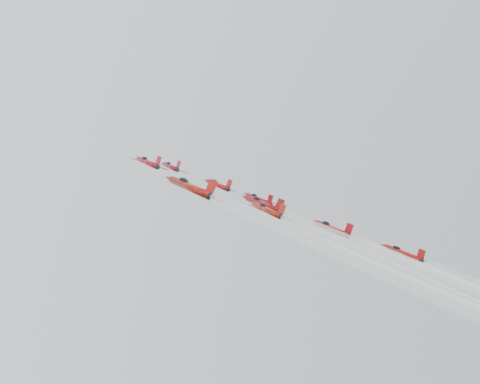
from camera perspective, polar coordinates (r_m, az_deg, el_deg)
jet_lead at (r=153.19m, az=-6.64°, el=2.44°), size 9.88×12.54×8.35m
jet_row2_left at (r=131.55m, az=-8.77°, el=2.82°), size 9.73×12.35×8.23m
jet_row2_center at (r=141.19m, az=-2.16°, el=0.72°), size 9.55×12.12×8.07m
jet_row2_right at (r=142.26m, az=1.73°, el=-0.63°), size 8.53×10.83×7.21m
jet_center at (r=88.61m, az=20.61°, el=-8.59°), size 10.30×95.62×60.42m
jet_rear_farleft at (r=56.36m, az=20.20°, el=-10.55°), size 10.58×98.19×62.04m
jet_rear_left at (r=76.34m, az=21.67°, el=-9.54°), size 9.02×83.76×52.92m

